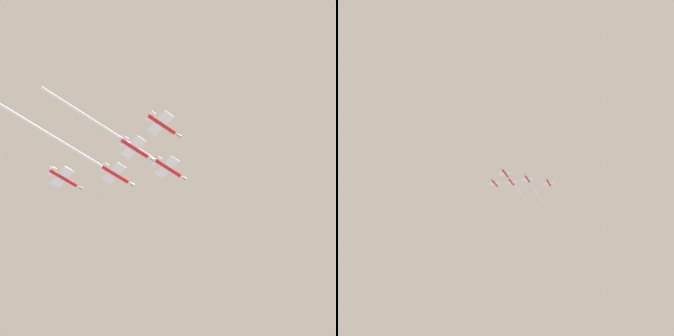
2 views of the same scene
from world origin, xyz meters
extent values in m
cylinder|color=red|center=(-13.57, 4.82, 156.88)|extent=(8.66, 7.38, 1.24)
cone|color=#9EA3AD|center=(-8.76, 8.75, 156.88)|extent=(2.50, 2.34, 1.18)
cube|color=white|center=(-14.01, 4.47, 156.82)|extent=(8.51, 9.28, 0.20)
cube|color=white|center=(-17.02, 2.01, 156.88)|extent=(3.65, 3.97, 0.20)
cube|color=red|center=(-16.95, 2.07, 157.89)|extent=(1.51, 1.28, 2.03)
cylinder|color=white|center=(-33.97, -11.80, 156.88)|extent=(33.47, 27.51, 0.87)
cylinder|color=red|center=(-30.70, 6.57, 156.01)|extent=(8.66, 7.38, 1.24)
cone|color=#9EA3AD|center=(-25.88, 10.49, 156.01)|extent=(2.50, 2.34, 1.18)
cube|color=white|center=(-31.14, 6.21, 155.95)|extent=(8.51, 9.28, 0.20)
cube|color=white|center=(-34.15, 3.76, 156.01)|extent=(3.65, 3.97, 0.20)
cube|color=red|center=(-34.08, 3.81, 157.02)|extent=(1.51, 1.28, 2.03)
cylinder|color=white|center=(-50.80, -9.82, 156.01)|extent=(32.88, 27.03, 0.87)
cylinder|color=red|center=(-15.32, -12.30, 156.43)|extent=(8.66, 7.38, 1.24)
cone|color=#9EA3AD|center=(-10.50, -8.38, 156.43)|extent=(2.50, 2.34, 1.18)
cube|color=white|center=(-15.75, -12.66, 156.38)|extent=(8.51, 9.28, 0.20)
cube|color=white|center=(-18.76, -15.11, 156.43)|extent=(3.65, 3.97, 0.20)
cube|color=red|center=(-18.69, -15.06, 157.45)|extent=(1.51, 1.28, 2.03)
cylinder|color=red|center=(-23.95, -3.64, 156.04)|extent=(8.66, 7.38, 1.24)
cone|color=#9EA3AD|center=(-19.14, 0.29, 156.04)|extent=(2.50, 2.34, 1.18)
cube|color=white|center=(-24.39, -3.99, 155.98)|extent=(8.51, 9.28, 0.20)
cube|color=white|center=(-27.40, -6.45, 156.04)|extent=(3.65, 3.97, 0.20)
cube|color=red|center=(-27.33, -6.39, 157.05)|extent=(1.51, 1.28, 2.03)
cylinder|color=red|center=(-47.83, 8.31, 156.54)|extent=(8.66, 7.38, 1.24)
cone|color=#9EA3AD|center=(-43.01, 12.24, 156.54)|extent=(2.50, 2.34, 1.18)
cube|color=white|center=(-48.26, 7.96, 156.48)|extent=(8.51, 9.28, 0.20)
cube|color=white|center=(-51.27, 5.50, 156.54)|extent=(3.65, 3.97, 0.20)
cube|color=red|center=(-51.20, 5.56, 157.55)|extent=(1.51, 1.28, 2.03)
camera|label=1|loc=(-12.43, -112.34, 2.90)|focal=64.11mm
camera|label=2|loc=(87.78, 170.05, 63.44)|focal=34.23mm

